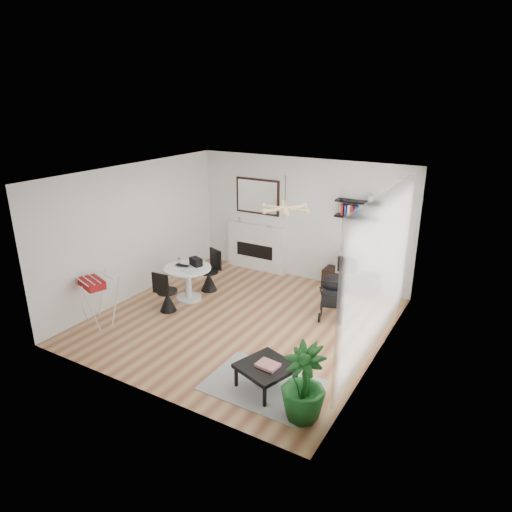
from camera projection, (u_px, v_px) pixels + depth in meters
The scene contains 25 objects.
floor at pixel (241, 320), 8.45m from camera, with size 5.00×5.00×0.00m, color brown.
ceiling at pixel (240, 175), 7.54m from camera, with size 5.00×5.00×0.00m, color white.
wall_back at pixel (301, 220), 10.03m from camera, with size 5.00×5.00×0.00m, color white.
wall_left at pixel (136, 231), 9.19m from camera, with size 5.00×5.00×0.00m, color white.
wall_right at pixel (382, 279), 6.81m from camera, with size 5.00×5.00×0.00m, color white.
sheer_curtain at pixel (379, 274), 7.02m from camera, with size 0.04×3.60×2.60m, color white.
fireplace at pixel (256, 241), 10.71m from camera, with size 1.50×0.17×2.16m.
shelf_lower at pixel (357, 217), 9.22m from camera, with size 0.90×0.25×0.04m, color black.
shelf_upper at pixel (358, 202), 9.11m from camera, with size 0.90×0.25×0.04m, color black.
pendant_lamp at pixel (285, 208), 7.64m from camera, with size 0.90×0.90×0.10m, color tan, non-canonical shape.
tv_console at pixel (351, 282), 9.62m from camera, with size 1.17×0.41×0.44m, color black.
crt_tv at pixel (351, 262), 9.48m from camera, with size 0.50×0.43×0.43m.
dining_table at pixel (188, 278), 9.17m from camera, with size 0.95×0.95×0.69m.
laptop at pixel (181, 266), 9.12m from camera, with size 0.30×0.19×0.02m, color black.
black_bag at pixel (196, 262), 9.17m from camera, with size 0.27×0.16×0.16m, color black.
newspaper at pixel (192, 271), 8.92m from camera, with size 0.35×0.28×0.01m, color white.
drinking_glass at pixel (179, 261), 9.31m from camera, with size 0.06×0.06×0.10m, color white.
chair_far at pixel (210, 278), 9.67m from camera, with size 0.46×0.47×0.88m.
chair_near at pixel (167, 298), 8.73m from camera, with size 0.40×0.41×0.83m.
drying_rack at pixel (97, 299), 8.19m from camera, with size 0.75×0.72×0.90m.
stroller at pixel (332, 297), 8.51m from camera, with size 0.63×0.79×0.87m.
rug at pixel (262, 385), 6.57m from camera, with size 1.59×1.15×0.01m, color #979797.
coffee_table at pixel (266, 368), 6.41m from camera, with size 0.89×0.89×0.36m.
magazines at pixel (268, 365), 6.36m from camera, with size 0.30×0.24×0.04m, color #D0343E.
potted_plant at pixel (303, 383), 5.75m from camera, with size 0.59×0.59×1.05m, color #19591F.
Camera 1 is at (4.05, -6.38, 3.97)m, focal length 32.00 mm.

